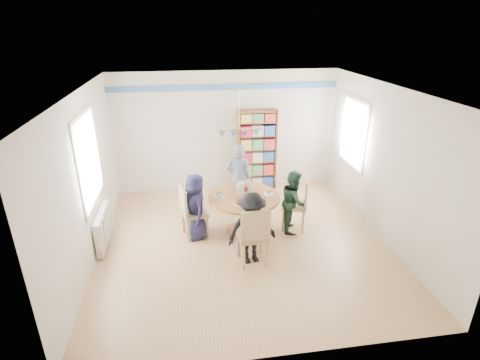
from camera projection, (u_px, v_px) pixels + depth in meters
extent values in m
plane|color=tan|center=(243.00, 242.00, 6.70)|extent=(5.00, 5.00, 0.00)
plane|color=white|center=(244.00, 90.00, 5.64)|extent=(5.00, 5.00, 0.00)
plane|color=beige|center=(226.00, 132.00, 8.44)|extent=(5.00, 0.00, 5.00)
plane|color=beige|center=(282.00, 261.00, 3.89)|extent=(5.00, 0.00, 5.00)
plane|color=beige|center=(85.00, 182.00, 5.82)|extent=(0.00, 5.00, 5.00)
plane|color=beige|center=(385.00, 165.00, 6.51)|extent=(0.00, 5.00, 5.00)
cube|color=#38619C|center=(225.00, 87.00, 8.04)|extent=(5.00, 0.02, 0.12)
cube|color=white|center=(88.00, 160.00, 6.00)|extent=(0.03, 1.32, 1.52)
cube|color=white|center=(89.00, 160.00, 6.00)|extent=(0.01, 1.20, 1.40)
cube|color=white|center=(354.00, 133.00, 7.62)|extent=(0.03, 1.12, 1.42)
cube|color=white|center=(353.00, 133.00, 7.61)|extent=(0.01, 1.00, 1.30)
cylinder|color=gold|center=(239.00, 108.00, 6.24)|extent=(0.01, 0.01, 0.75)
cylinder|color=gold|center=(239.00, 129.00, 6.39)|extent=(0.80, 0.02, 0.02)
cone|color=#406EB4|center=(222.00, 135.00, 6.38)|extent=(0.11, 0.11, 0.10)
cone|color=#406EB4|center=(233.00, 134.00, 6.41)|extent=(0.11, 0.11, 0.10)
cone|color=#406EB4|center=(245.00, 134.00, 6.43)|extent=(0.11, 0.11, 0.10)
cone|color=#406EB4|center=(256.00, 133.00, 6.46)|extent=(0.11, 0.11, 0.10)
cube|color=silver|center=(103.00, 227.00, 6.50)|extent=(0.10, 1.00, 0.60)
cube|color=silver|center=(103.00, 239.00, 6.14)|extent=(0.02, 0.06, 0.56)
cube|color=silver|center=(105.00, 233.00, 6.33)|extent=(0.02, 0.06, 0.56)
cube|color=silver|center=(107.00, 227.00, 6.51)|extent=(0.02, 0.06, 0.56)
cube|color=silver|center=(109.00, 222.00, 6.69)|extent=(0.02, 0.06, 0.56)
cube|color=silver|center=(111.00, 216.00, 6.87)|extent=(0.02, 0.06, 0.56)
cylinder|color=#996432|center=(244.00, 197.00, 6.75)|extent=(1.30, 1.30, 0.05)
cylinder|color=#996432|center=(244.00, 216.00, 6.90)|extent=(0.16, 0.16, 0.70)
cylinder|color=#996432|center=(244.00, 231.00, 7.03)|extent=(0.70, 0.70, 0.04)
cube|color=tan|center=(195.00, 213.00, 6.75)|extent=(0.52, 0.52, 0.05)
cube|color=tan|center=(183.00, 202.00, 6.58)|extent=(0.14, 0.43, 0.52)
cube|color=tan|center=(207.00, 227.00, 6.75)|extent=(0.05, 0.05, 0.44)
cube|color=tan|center=(202.00, 219.00, 7.05)|extent=(0.05, 0.05, 0.44)
cube|color=tan|center=(188.00, 231.00, 6.63)|extent=(0.05, 0.05, 0.44)
cube|color=tan|center=(183.00, 222.00, 6.93)|extent=(0.05, 0.05, 0.44)
cube|color=tan|center=(294.00, 205.00, 7.01)|extent=(0.57, 0.57, 0.05)
cube|color=tan|center=(306.00, 193.00, 6.87)|extent=(0.19, 0.43, 0.53)
cube|color=tan|center=(285.00, 212.00, 7.30)|extent=(0.05, 0.05, 0.46)
cube|color=tan|center=(283.00, 220.00, 6.98)|extent=(0.05, 0.05, 0.46)
cube|color=tan|center=(304.00, 213.00, 7.24)|extent=(0.05, 0.05, 0.46)
cube|color=tan|center=(303.00, 222.00, 6.91)|extent=(0.05, 0.05, 0.46)
cube|color=tan|center=(239.00, 190.00, 7.71)|extent=(0.47, 0.47, 0.05)
cube|color=tan|center=(239.00, 176.00, 7.79)|extent=(0.41, 0.11, 0.49)
cube|color=tan|center=(231.00, 204.00, 7.65)|extent=(0.05, 0.05, 0.42)
cube|color=tan|center=(247.00, 204.00, 7.64)|extent=(0.05, 0.05, 0.42)
cube|color=tan|center=(231.00, 197.00, 7.96)|extent=(0.05, 0.05, 0.42)
cube|color=tan|center=(247.00, 197.00, 7.95)|extent=(0.05, 0.05, 0.42)
cube|color=tan|center=(252.00, 236.00, 5.98)|extent=(0.48, 0.48, 0.05)
cube|color=tan|center=(256.00, 227.00, 5.69)|extent=(0.46, 0.07, 0.55)
cube|color=tan|center=(260.00, 242.00, 6.28)|extent=(0.05, 0.05, 0.47)
cube|color=tan|center=(239.00, 244.00, 6.21)|extent=(0.05, 0.05, 0.47)
cube|color=tan|center=(266.00, 254.00, 5.95)|extent=(0.05, 0.05, 0.47)
cube|color=tan|center=(243.00, 257.00, 5.88)|extent=(0.05, 0.05, 0.47)
imported|color=#191938|center=(196.00, 207.00, 6.65)|extent=(0.55, 0.69, 1.23)
imported|color=#1A3425|center=(294.00, 201.00, 6.90)|extent=(0.56, 0.66, 1.18)
imported|color=gray|center=(239.00, 178.00, 7.61)|extent=(0.57, 0.43, 1.42)
imported|color=black|center=(252.00, 228.00, 5.95)|extent=(0.86, 0.58, 1.23)
cube|color=brown|center=(239.00, 151.00, 8.50)|extent=(0.04, 0.26, 1.85)
cube|color=brown|center=(275.00, 150.00, 8.62)|extent=(0.04, 0.26, 1.85)
cube|color=brown|center=(258.00, 111.00, 8.20)|extent=(0.88, 0.26, 0.04)
cube|color=brown|center=(256.00, 186.00, 8.91)|extent=(0.88, 0.26, 0.05)
cube|color=brown|center=(256.00, 149.00, 8.67)|extent=(0.88, 0.02, 1.85)
cube|color=brown|center=(257.00, 174.00, 8.78)|extent=(0.83, 0.25, 0.02)
cube|color=brown|center=(257.00, 161.00, 8.66)|extent=(0.83, 0.25, 0.02)
cube|color=brown|center=(257.00, 149.00, 8.54)|extent=(0.83, 0.25, 0.02)
cube|color=brown|center=(257.00, 136.00, 8.42)|extent=(0.83, 0.25, 0.02)
cube|color=brown|center=(257.00, 122.00, 8.30)|extent=(0.83, 0.25, 0.02)
cube|color=#B01B40|center=(246.00, 182.00, 8.80)|extent=(0.24, 0.19, 0.23)
cube|color=beige|center=(257.00, 181.00, 8.84)|extent=(0.24, 0.19, 0.23)
cube|color=navy|center=(267.00, 181.00, 8.88)|extent=(0.24, 0.19, 0.23)
cube|color=gold|center=(246.00, 170.00, 8.68)|extent=(0.24, 0.19, 0.23)
cube|color=#41764C|center=(257.00, 169.00, 8.72)|extent=(0.24, 0.19, 0.23)
cube|color=maroon|center=(268.00, 168.00, 8.75)|extent=(0.24, 0.19, 0.23)
cube|color=#B01B40|center=(246.00, 157.00, 8.56)|extent=(0.24, 0.19, 0.23)
cube|color=beige|center=(257.00, 156.00, 8.60)|extent=(0.24, 0.19, 0.23)
cube|color=navy|center=(268.00, 156.00, 8.63)|extent=(0.24, 0.19, 0.23)
cube|color=gold|center=(246.00, 144.00, 8.44)|extent=(0.24, 0.19, 0.23)
cube|color=#41764C|center=(257.00, 144.00, 8.48)|extent=(0.24, 0.19, 0.23)
cube|color=maroon|center=(269.00, 143.00, 8.51)|extent=(0.24, 0.19, 0.23)
cube|color=#B01B40|center=(246.00, 131.00, 8.32)|extent=(0.24, 0.19, 0.23)
cube|color=beige|center=(258.00, 130.00, 8.35)|extent=(0.24, 0.19, 0.23)
cube|color=navy|center=(269.00, 130.00, 8.39)|extent=(0.24, 0.19, 0.23)
cube|color=gold|center=(246.00, 118.00, 8.20)|extent=(0.24, 0.19, 0.19)
cube|color=#41764C|center=(258.00, 118.00, 8.24)|extent=(0.24, 0.19, 0.19)
cube|color=maroon|center=(269.00, 117.00, 8.28)|extent=(0.24, 0.19, 0.19)
cylinder|color=white|center=(241.00, 189.00, 6.76)|extent=(0.11, 0.11, 0.23)
sphere|color=white|center=(241.00, 183.00, 6.72)|extent=(0.08, 0.08, 0.08)
cylinder|color=silver|center=(249.00, 186.00, 6.81)|extent=(0.07, 0.07, 0.26)
cylinder|color=#406EB4|center=(250.00, 179.00, 6.75)|extent=(0.03, 0.03, 0.03)
cylinder|color=white|center=(245.00, 189.00, 6.99)|extent=(0.28, 0.28, 0.01)
cylinder|color=maroon|center=(245.00, 187.00, 6.97)|extent=(0.23, 0.23, 0.08)
cylinder|color=white|center=(242.00, 203.00, 6.47)|extent=(0.28, 0.28, 0.01)
cylinder|color=maroon|center=(242.00, 200.00, 6.45)|extent=(0.23, 0.23, 0.08)
cylinder|color=white|center=(219.00, 197.00, 6.68)|extent=(0.19, 0.19, 0.01)
imported|color=white|center=(219.00, 195.00, 6.66)|extent=(0.12, 0.12, 0.09)
cylinder|color=white|center=(269.00, 194.00, 6.80)|extent=(0.19, 0.19, 0.01)
imported|color=white|center=(269.00, 192.00, 6.79)|extent=(0.09, 0.09, 0.09)
cylinder|color=white|center=(241.00, 186.00, 7.15)|extent=(0.19, 0.19, 0.01)
imported|color=white|center=(241.00, 184.00, 7.13)|extent=(0.12, 0.12, 0.09)
cylinder|color=white|center=(249.00, 207.00, 6.33)|extent=(0.19, 0.19, 0.01)
imported|color=white|center=(249.00, 205.00, 6.31)|extent=(0.09, 0.09, 0.09)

